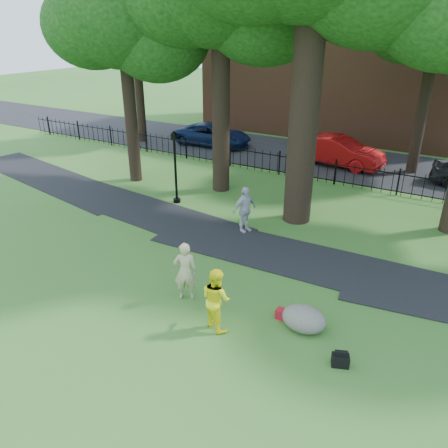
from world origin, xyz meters
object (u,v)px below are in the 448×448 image
Objects in this scene: man at (216,299)px; red_sedan at (338,151)px; woman at (185,271)px; boulder at (304,317)px; lamppost at (175,168)px.

man is 0.35× the size of red_sedan.
red_sedan is at bearing -121.89° from woman.
boulder is (3.49, 0.42, -0.56)m from woman.
woman is 1.03× the size of man.
boulder is 9.95m from lamppost.
woman is 0.56× the size of lamppost.
woman is at bearing -64.66° from lamppost.
red_sedan reaches higher than boulder.
man reaches higher than boulder.
woman is 0.36× the size of red_sedan.
red_sedan is (-1.62, 15.80, -0.06)m from man.
boulder is at bearing 154.40° from woman.
woman reaches higher than boulder.
man is (1.46, -0.69, -0.03)m from woman.
woman is at bearing -3.59° from man.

